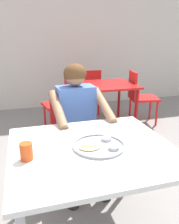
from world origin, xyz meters
name	(u,v)px	position (x,y,z in m)	size (l,w,h in m)	color
back_wall	(39,18)	(0.00, 3.43, 1.70)	(12.00, 0.12, 3.40)	silver
table_foreground	(92,157)	(-0.02, -0.01, 0.65)	(1.03, 0.92, 0.72)	white
thali_tray	(99,145)	(0.02, -0.02, 0.74)	(0.34, 0.34, 0.03)	#B7BABF
drinking_cup	(26,151)	(-0.42, -0.05, 0.78)	(0.07, 0.07, 0.10)	#D84C19
chair_foreground	(73,128)	(0.04, 0.87, 0.50)	(0.44, 0.46, 0.87)	red
diner_foreground	(79,117)	(0.05, 0.64, 0.70)	(0.51, 0.57, 1.17)	#2A2A2A
table_background_red	(104,90)	(0.77, 1.96, 0.62)	(0.92, 0.77, 0.70)	red
chair_red_left	(63,101)	(0.15, 2.02, 0.48)	(0.49, 0.46, 0.81)	red
chair_red_right	(139,94)	(1.40, 2.01, 0.49)	(0.50, 0.46, 0.86)	red
chair_red_far	(89,89)	(0.72, 2.62, 0.49)	(0.41, 0.41, 0.83)	red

